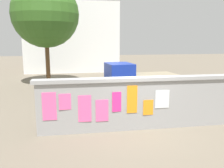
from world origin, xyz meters
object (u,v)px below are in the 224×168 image
(bicycle_far, at_px, (80,89))
(tree_roadside, at_px, (45,14))
(motorcycle, at_px, (78,100))
(bicycle_near, at_px, (153,109))
(auto_rickshaw_truck, at_px, (138,81))
(person_walking, at_px, (114,95))

(bicycle_far, xyz_separation_m, tree_roadside, (-1.99, 4.01, 4.24))
(motorcycle, xyz_separation_m, bicycle_near, (2.82, -1.50, -0.10))
(motorcycle, bearing_deg, auto_rickshaw_truck, 27.17)
(person_walking, bearing_deg, auto_rickshaw_truck, 60.27)
(bicycle_far, bearing_deg, person_walking, -75.43)
(auto_rickshaw_truck, xyz_separation_m, tree_roadside, (-4.88, 5.07, 3.71))
(bicycle_near, bearing_deg, person_walking, -176.63)
(bicycle_near, bearing_deg, tree_roadside, 119.73)
(auto_rickshaw_truck, bearing_deg, motorcycle, -152.83)
(motorcycle, bearing_deg, bicycle_near, -27.94)
(auto_rickshaw_truck, distance_m, bicycle_near, 3.12)
(auto_rickshaw_truck, height_order, bicycle_near, auto_rickshaw_truck)
(auto_rickshaw_truck, bearing_deg, person_walking, -119.73)
(bicycle_near, distance_m, person_walking, 1.69)
(bicycle_near, relative_size, tree_roadside, 0.25)
(auto_rickshaw_truck, bearing_deg, tree_roadside, 133.95)
(bicycle_near, height_order, tree_roadside, tree_roadside)
(auto_rickshaw_truck, bearing_deg, bicycle_far, 160.03)
(motorcycle, height_order, tree_roadside, tree_roadside)
(bicycle_near, bearing_deg, motorcycle, 152.06)
(auto_rickshaw_truck, height_order, motorcycle, auto_rickshaw_truck)
(motorcycle, distance_m, tree_roadside, 8.03)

